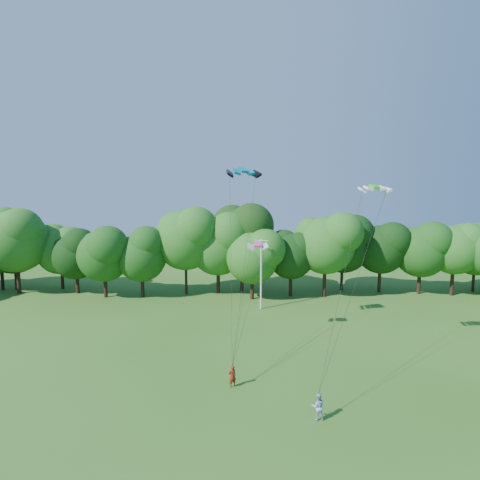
{
  "coord_description": "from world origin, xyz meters",
  "views": [
    {
      "loc": [
        2.89,
        -17.07,
        13.91
      ],
      "look_at": [
        1.68,
        13.0,
        10.48
      ],
      "focal_mm": 28.0,
      "sensor_mm": 36.0,
      "label": 1
    }
  ],
  "objects": [
    {
      "name": "utility_pole",
      "position": [
        3.67,
        28.68,
        4.54
      ],
      "size": [
        1.67,
        0.75,
        8.87
      ],
      "rotation": [
        0.0,
        0.0,
        -0.39
      ],
      "color": "silver",
      "rests_on": "ground"
    },
    {
      "name": "kite_green",
      "position": [
        12.57,
        14.01,
        14.81
      ],
      "size": [
        2.61,
        1.4,
        0.41
      ],
      "rotation": [
        0.0,
        0.0,
        0.11
      ],
      "color": "green",
      "rests_on": "ground"
    },
    {
      "name": "kite_flyer_left",
      "position": [
        1.27,
        9.1,
        0.82
      ],
      "size": [
        0.72,
        0.64,
        1.64
      ],
      "primitive_type": "imported",
      "rotation": [
        0.0,
        0.0,
        3.65
      ],
      "color": "maroon",
      "rests_on": "ground"
    },
    {
      "name": "ground",
      "position": [
        0.0,
        0.0,
        0.0
      ],
      "size": [
        160.0,
        160.0,
        0.0
      ],
      "primitive_type": "plane",
      "color": "#275C19",
      "rests_on": "ground"
    },
    {
      "name": "tree_back_west",
      "position": [
        -33.2,
        37.0,
        7.75
      ],
      "size": [
        8.53,
        8.53,
        12.41
      ],
      "color": "black",
      "rests_on": "ground"
    },
    {
      "name": "kite_teal",
      "position": [
        1.71,
        19.03,
        16.54
      ],
      "size": [
        3.5,
        2.4,
        0.7
      ],
      "rotation": [
        0.0,
        0.0,
        0.33
      ],
      "color": "#046988",
      "rests_on": "ground"
    },
    {
      "name": "tree_back_center",
      "position": [
        1.0,
        37.61,
        9.13
      ],
      "size": [
        10.05,
        10.05,
        14.62
      ],
      "color": "black",
      "rests_on": "ground"
    },
    {
      "name": "kite_pink",
      "position": [
        3.14,
        18.37,
        9.47
      ],
      "size": [
        2.11,
        1.14,
        0.49
      ],
      "rotation": [
        0.0,
        0.0,
        0.09
      ],
      "color": "#E63F9A",
      "rests_on": "ground"
    },
    {
      "name": "kite_flyer_right",
      "position": [
        6.9,
        5.25,
        0.86
      ],
      "size": [
        0.84,
        0.66,
        1.72
      ],
      "primitive_type": "imported",
      "rotation": [
        0.0,
        0.0,
        3.15
      ],
      "color": "#A2BBE1",
      "rests_on": "ground"
    }
  ]
}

